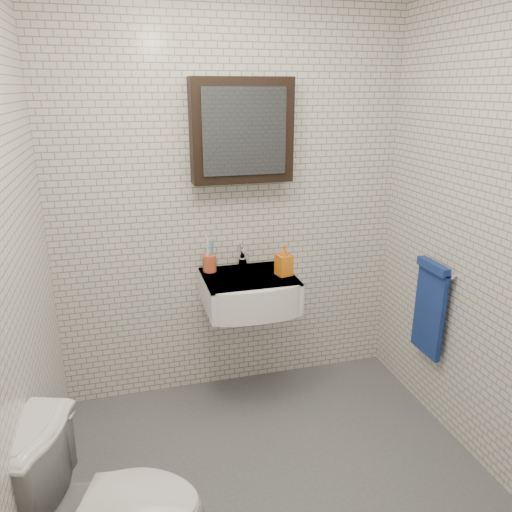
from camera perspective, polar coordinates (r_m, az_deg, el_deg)
The scene contains 9 objects.
ground at distance 2.84m, azimuth 2.49°, elevation -24.20°, with size 2.20×2.00×0.01m, color #4D5055.
room_shell at distance 2.14m, azimuth 3.04°, elevation 5.89°, with size 2.22×2.02×2.51m.
washbasin at distance 3.04m, azimuth -0.62°, elevation -4.20°, with size 0.55×0.50×0.20m.
faucet at distance 3.16m, azimuth -1.53°, elevation -0.17°, with size 0.06×0.20×0.15m.
mirror_cabinet at distance 3.00m, azimuth -1.64°, elevation 14.10°, with size 0.60×0.15×0.60m.
towel_rail at distance 3.13m, azimuth 19.26°, elevation -5.27°, with size 0.09×0.30×0.58m.
toothbrush_cup at distance 3.11m, azimuth -5.32°, elevation -0.73°, with size 0.10×0.10×0.23m.
soap_bottle at distance 3.03m, azimuth 3.22°, elevation -0.47°, with size 0.09×0.09×0.19m, color orange.
toilet at distance 2.27m, azimuth -16.18°, elevation -25.87°, with size 0.42×0.73×0.75m, color silver.
Camera 1 is at (-0.66, -1.98, 1.94)m, focal length 35.00 mm.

